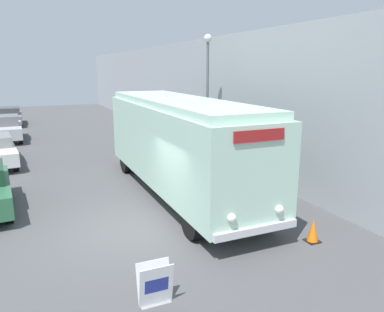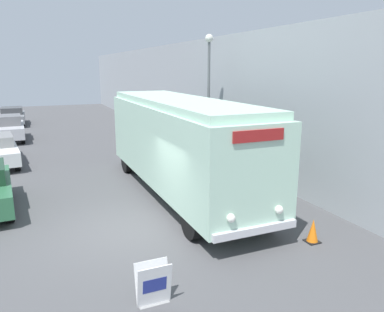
{
  "view_description": "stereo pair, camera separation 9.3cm",
  "coord_description": "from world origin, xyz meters",
  "px_view_note": "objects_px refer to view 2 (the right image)",
  "views": [
    {
      "loc": [
        -2.31,
        -9.88,
        4.56
      ],
      "look_at": [
        2.04,
        -0.06,
        2.03
      ],
      "focal_mm": 35.0,
      "sensor_mm": 36.0,
      "label": 1
    },
    {
      "loc": [
        -2.22,
        -9.91,
        4.56
      ],
      "look_at": [
        2.04,
        -0.06,
        2.03
      ],
      "focal_mm": 35.0,
      "sensor_mm": 36.0,
      "label": 2
    }
  ],
  "objects_px": {
    "sign_board": "(153,284)",
    "parked_car_far": "(8,128)",
    "streetlamp": "(209,82)",
    "vintage_bus": "(180,141)",
    "parked_car_distant": "(12,116)",
    "traffic_cone": "(313,231)"
  },
  "relations": [
    {
      "from": "sign_board",
      "to": "parked_car_far",
      "type": "relative_size",
      "value": 0.2
    },
    {
      "from": "streetlamp",
      "to": "vintage_bus",
      "type": "bearing_deg",
      "value": -130.34
    },
    {
      "from": "parked_car_distant",
      "to": "traffic_cone",
      "type": "xyz_separation_m",
      "value": [
        8.03,
        -26.67,
        -0.41
      ]
    },
    {
      "from": "parked_car_far",
      "to": "parked_car_distant",
      "type": "xyz_separation_m",
      "value": [
        0.02,
        7.45,
        -0.09
      ]
    },
    {
      "from": "parked_car_far",
      "to": "streetlamp",
      "type": "bearing_deg",
      "value": -51.82
    },
    {
      "from": "streetlamp",
      "to": "traffic_cone",
      "type": "bearing_deg",
      "value": -96.24
    },
    {
      "from": "sign_board",
      "to": "traffic_cone",
      "type": "relative_size",
      "value": 1.35
    },
    {
      "from": "parked_car_distant",
      "to": "sign_board",
      "type": "bearing_deg",
      "value": -83.12
    },
    {
      "from": "streetlamp",
      "to": "parked_car_distant",
      "type": "xyz_separation_m",
      "value": [
        -8.94,
        18.33,
        -3.21
      ]
    },
    {
      "from": "streetlamp",
      "to": "traffic_cone",
      "type": "xyz_separation_m",
      "value": [
        -0.91,
        -8.33,
        -3.63
      ]
    },
    {
      "from": "parked_car_far",
      "to": "traffic_cone",
      "type": "bearing_deg",
      "value": -68.56
    },
    {
      "from": "vintage_bus",
      "to": "streetlamp",
      "type": "distance_m",
      "value": 4.61
    },
    {
      "from": "sign_board",
      "to": "parked_car_far",
      "type": "height_order",
      "value": "parked_car_far"
    },
    {
      "from": "parked_car_distant",
      "to": "streetlamp",
      "type": "bearing_deg",
      "value": -63.93
    },
    {
      "from": "streetlamp",
      "to": "parked_car_far",
      "type": "bearing_deg",
      "value": 129.47
    },
    {
      "from": "vintage_bus",
      "to": "traffic_cone",
      "type": "distance_m",
      "value": 5.7
    },
    {
      "from": "parked_car_distant",
      "to": "traffic_cone",
      "type": "height_order",
      "value": "parked_car_distant"
    },
    {
      "from": "sign_board",
      "to": "streetlamp",
      "type": "bearing_deg",
      "value": 58.53
    },
    {
      "from": "streetlamp",
      "to": "parked_car_distant",
      "type": "bearing_deg",
      "value": 116.0
    },
    {
      "from": "parked_car_far",
      "to": "traffic_cone",
      "type": "relative_size",
      "value": 6.81
    },
    {
      "from": "sign_board",
      "to": "traffic_cone",
      "type": "height_order",
      "value": "sign_board"
    },
    {
      "from": "vintage_bus",
      "to": "sign_board",
      "type": "height_order",
      "value": "vintage_bus"
    }
  ]
}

